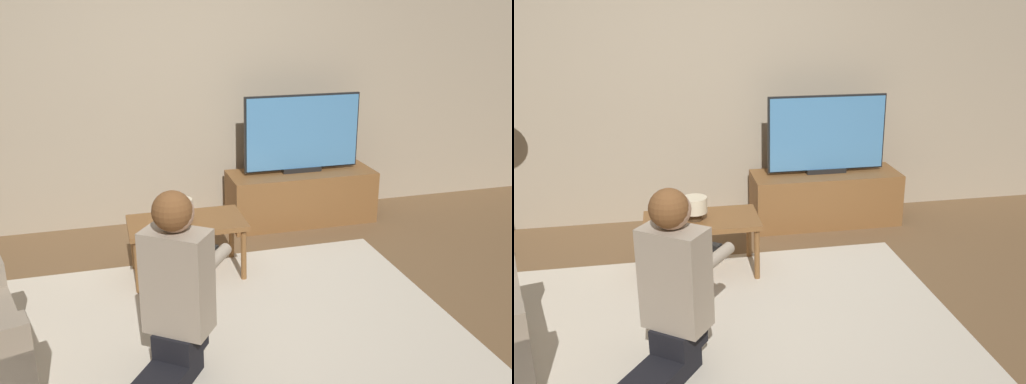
# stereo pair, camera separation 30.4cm
# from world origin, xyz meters

# --- Properties ---
(ground_plane) EXTENTS (10.00, 10.00, 0.00)m
(ground_plane) POSITION_xyz_m (0.00, 0.00, 0.00)
(ground_plane) COLOR brown
(wall_back) EXTENTS (10.00, 0.06, 2.60)m
(wall_back) POSITION_xyz_m (0.00, 1.93, 1.30)
(wall_back) COLOR tan
(wall_back) RESTS_ON ground_plane
(rug) EXTENTS (2.88, 1.99, 0.02)m
(rug) POSITION_xyz_m (0.00, 0.00, 0.01)
(rug) COLOR beige
(rug) RESTS_ON ground_plane
(tv_stand) EXTENTS (1.30, 0.47, 0.46)m
(tv_stand) POSITION_xyz_m (1.09, 1.57, 0.23)
(tv_stand) COLOR brown
(tv_stand) RESTS_ON ground_plane
(tv) EXTENTS (1.04, 0.08, 0.69)m
(tv) POSITION_xyz_m (1.09, 1.57, 0.81)
(tv) COLOR black
(tv) RESTS_ON tv_stand
(coffee_table) EXTENTS (0.82, 0.46, 0.43)m
(coffee_table) POSITION_xyz_m (-0.07, 0.76, 0.38)
(coffee_table) COLOR brown
(coffee_table) RESTS_ON ground_plane
(person_kneeling) EXTENTS (0.68, 0.81, 1.03)m
(person_kneeling) POSITION_xyz_m (-0.30, -0.37, 0.53)
(person_kneeling) COLOR black
(person_kneeling) RESTS_ON rug
(table_lamp) EXTENTS (0.18, 0.18, 0.17)m
(table_lamp) POSITION_xyz_m (-0.11, 0.74, 0.53)
(table_lamp) COLOR #4C3823
(table_lamp) RESTS_ON coffee_table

